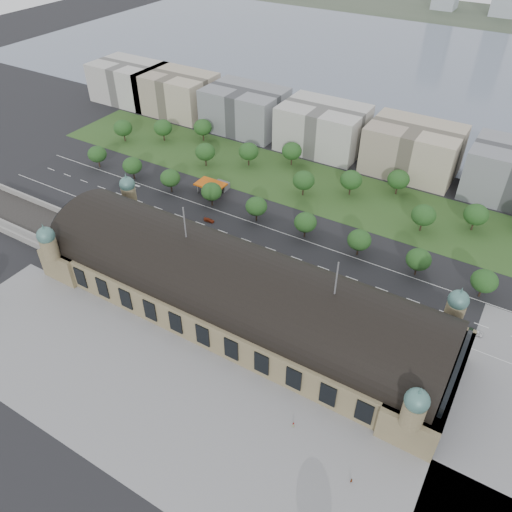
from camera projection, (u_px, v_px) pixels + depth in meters
The scene contains 51 objects.
ground at pixel (237, 312), 177.61m from camera, with size 900.00×900.00×0.00m, color black.
station at pixel (237, 290), 171.23m from camera, with size 150.00×48.40×44.30m.
track_cutting at pixel (25, 223), 220.24m from camera, with size 70.00×24.00×3.10m.
plaza_south at pixel (184, 417), 144.04m from camera, with size 190.00×48.00×0.12m, color gray.
road_slab at pixel (246, 240), 211.21m from camera, with size 260.00×26.00×0.10m, color black.
grass_belt at pixel (314, 186), 246.08m from camera, with size 300.00×45.00×0.10m, color #315220.
petrol_station at pixel (217, 185), 241.41m from camera, with size 14.00×13.00×5.05m.
lake at pixel (450, 73), 377.55m from camera, with size 700.00×320.00×0.08m, color slate.
far_shore at pixel (500, 18), 511.74m from camera, with size 700.00×120.00×0.14m, color #44513D.
office_0 at pixel (129, 82), 328.23m from camera, with size 45.00×32.00×24.00m, color #B9B7B0.
office_1 at pixel (177, 93), 312.03m from camera, with size 45.00×32.00×24.00m, color #B9AC91.
office_2 at pixel (245, 109), 291.79m from camera, with size 45.00×32.00×24.00m, color gray.
office_3 at pixel (323, 128), 271.54m from camera, with size 45.00×32.00×24.00m, color #B9B7B0.
office_4 at pixel (413, 149), 251.30m from camera, with size 45.00×32.00×24.00m, color #B9AC91.
tree_row_0 at pixel (97, 154), 257.15m from camera, with size 9.60×9.60×11.52m.
tree_row_1 at pixel (132, 166), 247.43m from camera, with size 9.60×9.60×11.52m.
tree_row_2 at pixel (170, 178), 237.71m from camera, with size 9.60×9.60×11.52m.
tree_row_3 at pixel (211, 192), 228.00m from camera, with size 9.60×9.60×11.52m.
tree_row_4 at pixel (256, 206), 218.28m from camera, with size 9.60×9.60×11.52m.
tree_row_5 at pixel (305, 222), 208.56m from camera, with size 9.60×9.60×11.52m.
tree_row_6 at pixel (359, 240), 198.84m from camera, with size 9.60×9.60×11.52m.
tree_row_7 at pixel (419, 259), 189.13m from camera, with size 9.60×9.60×11.52m.
tree_row_8 at pixel (484, 281), 179.41m from camera, with size 9.60×9.60×11.52m.
tree_belt_0 at pixel (123, 128), 280.94m from camera, with size 10.40×10.40×12.48m.
tree_belt_1 at pixel (163, 128), 281.30m from camera, with size 10.40×10.40×12.48m.
tree_belt_2 at pixel (203, 127), 281.66m from camera, with size 10.40×10.40×12.48m.
tree_belt_3 at pixel (205, 152), 257.86m from camera, with size 10.40×10.40×12.48m.
tree_belt_4 at pixel (249, 151), 258.22m from camera, with size 10.40×10.40×12.48m.
tree_belt_5 at pixel (292, 151), 258.58m from camera, with size 10.40×10.40×12.48m.
tree_belt_6 at pixel (304, 180), 234.78m from camera, with size 10.40×10.40×12.48m.
tree_belt_7 at pixel (351, 180), 235.14m from camera, with size 10.40×10.40×12.48m.
tree_belt_8 at pixel (399, 179), 235.50m from camera, with size 10.40×10.40×12.48m.
tree_belt_9 at pixel (424, 215), 211.70m from camera, with size 10.40×10.40×12.48m.
tree_belt_10 at pixel (476, 215), 212.06m from camera, with size 10.40×10.40×12.48m.
traffic_car_1 at pixel (125, 190), 241.89m from camera, with size 1.65×4.74×1.56m, color #969A9E.
traffic_car_2 at pixel (168, 220), 221.78m from camera, with size 2.20×4.77×1.33m, color black.
traffic_car_3 at pixel (209, 220), 221.71m from camera, with size 1.99×4.90×1.42m, color maroon.
traffic_car_4 at pixel (296, 264), 197.62m from camera, with size 1.79×4.45×1.52m, color #1A1A48.
traffic_car_6 at pixel (475, 332), 168.90m from camera, with size 2.25×4.89×1.36m, color white.
parked_car_0 at pixel (113, 217), 223.63m from camera, with size 1.58×4.52×1.49m, color black.
parked_car_1 at pixel (145, 230), 215.97m from camera, with size 2.38×5.15×1.43m, color maroon.
parked_car_2 at pixel (168, 232), 214.75m from camera, with size 1.98×4.87×1.41m, color #181945.
parked_car_3 at pixel (171, 233), 214.24m from camera, with size 1.53×3.79×1.29m, color slate.
parked_car_4 at pixel (173, 240), 210.06m from camera, with size 1.48×4.26×1.40m, color silver.
parked_car_5 at pixel (169, 239), 210.62m from camera, with size 2.70×5.86×1.63m, color gray.
parked_car_6 at pixel (198, 245), 207.67m from camera, with size 1.93×4.76×1.38m, color black.
bus_west at pixel (266, 255), 200.81m from camera, with size 2.58×11.04×3.08m, color #AC1B2F.
bus_mid at pixel (330, 278), 189.36m from camera, with size 2.83×12.09×3.37m, color silver.
bus_east at pixel (372, 303), 178.38m from camera, with size 3.12×13.35×3.72m, color beige.
pedestrian_0 at pixel (293, 425), 141.00m from camera, with size 0.86×0.49×1.76m, color gray.
pedestrian_1 at pixel (351, 481), 128.23m from camera, with size 0.65×0.42×1.77m, color gray.
Camera 1 is at (71.26, -105.12, 125.93)m, focal length 35.00 mm.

